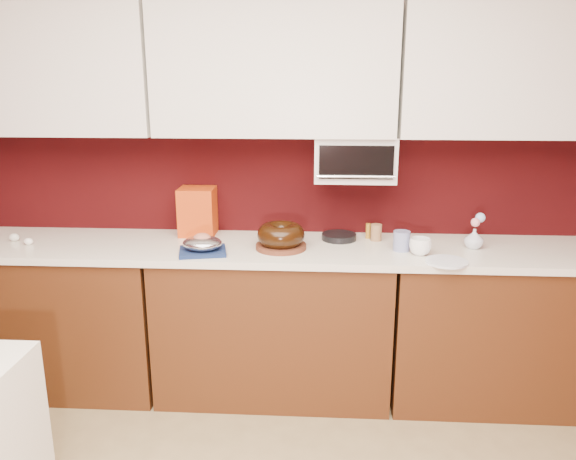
% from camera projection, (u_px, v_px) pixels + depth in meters
% --- Properties ---
extents(wall_back, '(4.00, 0.02, 2.50)m').
position_uv_depth(wall_back, '(277.00, 175.00, 3.37)').
color(wall_back, '#320608').
rests_on(wall_back, floor).
extents(base_cabinet_left, '(1.31, 0.58, 0.86)m').
position_uv_depth(base_cabinet_left, '(52.00, 317.00, 3.36)').
color(base_cabinet_left, '#4C250F').
rests_on(base_cabinet_left, floor).
extents(base_cabinet_center, '(1.31, 0.58, 0.86)m').
position_uv_depth(base_cabinet_center, '(274.00, 322.00, 3.28)').
color(base_cabinet_center, '#4C250F').
rests_on(base_cabinet_center, floor).
extents(base_cabinet_right, '(1.31, 0.58, 0.86)m').
position_uv_depth(base_cabinet_right, '(506.00, 328.00, 3.20)').
color(base_cabinet_right, '#4C250F').
rests_on(base_cabinet_right, floor).
extents(countertop, '(4.00, 0.62, 0.04)m').
position_uv_depth(countertop, '(273.00, 249.00, 3.16)').
color(countertop, silver).
rests_on(countertop, base_cabinet_center).
extents(upper_cabinet_left, '(1.31, 0.33, 0.70)m').
position_uv_depth(upper_cabinet_left, '(37.00, 71.00, 3.13)').
color(upper_cabinet_left, white).
rests_on(upper_cabinet_left, wall_back).
extents(upper_cabinet_center, '(1.31, 0.33, 0.70)m').
position_uv_depth(upper_cabinet_center, '(274.00, 71.00, 3.05)').
color(upper_cabinet_center, white).
rests_on(upper_cabinet_center, wall_back).
extents(upper_cabinet_right, '(1.31, 0.33, 0.70)m').
position_uv_depth(upper_cabinet_right, '(525.00, 71.00, 2.97)').
color(upper_cabinet_right, white).
rests_on(upper_cabinet_right, wall_back).
extents(toaster_oven, '(0.45, 0.30, 0.25)m').
position_uv_depth(toaster_oven, '(355.00, 158.00, 3.17)').
color(toaster_oven, white).
rests_on(toaster_oven, upper_cabinet_center).
extents(toaster_oven_door, '(0.40, 0.02, 0.18)m').
position_uv_depth(toaster_oven_door, '(356.00, 162.00, 3.01)').
color(toaster_oven_door, black).
rests_on(toaster_oven_door, toaster_oven).
extents(toaster_oven_handle, '(0.42, 0.02, 0.02)m').
position_uv_depth(toaster_oven_handle, '(356.00, 177.00, 3.02)').
color(toaster_oven_handle, silver).
rests_on(toaster_oven_handle, toaster_oven).
extents(cake_base, '(0.33, 0.33, 0.03)m').
position_uv_depth(cake_base, '(281.00, 246.00, 3.10)').
color(cake_base, '#5A2C1B').
rests_on(cake_base, countertop).
extents(bundt_cake, '(0.30, 0.30, 0.11)m').
position_uv_depth(bundt_cake, '(281.00, 235.00, 3.08)').
color(bundt_cake, black).
rests_on(bundt_cake, cake_base).
extents(navy_towel, '(0.29, 0.26, 0.02)m').
position_uv_depth(navy_towel, '(203.00, 251.00, 3.02)').
color(navy_towel, navy).
rests_on(navy_towel, countertop).
extents(foil_ham_nest, '(0.27, 0.25, 0.08)m').
position_uv_depth(foil_ham_nest, '(202.00, 243.00, 3.01)').
color(foil_ham_nest, silver).
rests_on(foil_ham_nest, navy_towel).
extents(roasted_ham, '(0.11, 0.09, 0.06)m').
position_uv_depth(roasted_ham, '(202.00, 239.00, 3.00)').
color(roasted_ham, '#BE6F57').
rests_on(roasted_ham, foil_ham_nest).
extents(pandoro_box, '(0.21, 0.19, 0.28)m').
position_uv_depth(pandoro_box, '(198.00, 211.00, 3.35)').
color(pandoro_box, '#AB1E0B').
rests_on(pandoro_box, countertop).
extents(dark_pan, '(0.23, 0.23, 0.04)m').
position_uv_depth(dark_pan, '(339.00, 237.00, 3.27)').
color(dark_pan, black).
rests_on(dark_pan, countertop).
extents(coffee_mug, '(0.12, 0.12, 0.11)m').
position_uv_depth(coffee_mug, '(420.00, 245.00, 2.98)').
color(coffee_mug, white).
rests_on(coffee_mug, countertop).
extents(blue_jar, '(0.12, 0.12, 0.11)m').
position_uv_depth(blue_jar, '(402.00, 241.00, 3.06)').
color(blue_jar, navy).
rests_on(blue_jar, countertop).
extents(flower_vase, '(0.09, 0.09, 0.13)m').
position_uv_depth(flower_vase, '(474.00, 237.00, 3.10)').
color(flower_vase, silver).
rests_on(flower_vase, countertop).
extents(flower_pink, '(0.05, 0.05, 0.05)m').
position_uv_depth(flower_pink, '(475.00, 222.00, 3.07)').
color(flower_pink, pink).
rests_on(flower_pink, flower_vase).
extents(flower_blue, '(0.05, 0.05, 0.05)m').
position_uv_depth(flower_blue, '(480.00, 218.00, 3.09)').
color(flower_blue, '#99C4F5').
rests_on(flower_blue, flower_vase).
extents(china_plate, '(0.22, 0.22, 0.01)m').
position_uv_depth(china_plate, '(447.00, 262.00, 2.86)').
color(china_plate, white).
rests_on(china_plate, countertop).
extents(amber_bottle, '(0.03, 0.03, 0.09)m').
position_uv_depth(amber_bottle, '(368.00, 231.00, 3.29)').
color(amber_bottle, '#9C6D1C').
rests_on(amber_bottle, countertop).
extents(paper_cup, '(0.07, 0.07, 0.10)m').
position_uv_depth(paper_cup, '(376.00, 232.00, 3.25)').
color(paper_cup, olive).
rests_on(paper_cup, countertop).
extents(egg_left, '(0.07, 0.06, 0.05)m').
position_uv_depth(egg_left, '(14.00, 237.00, 3.24)').
color(egg_left, silver).
rests_on(egg_left, countertop).
extents(egg_right, '(0.06, 0.05, 0.04)m').
position_uv_depth(egg_right, '(29.00, 241.00, 3.17)').
color(egg_right, white).
rests_on(egg_right, countertop).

